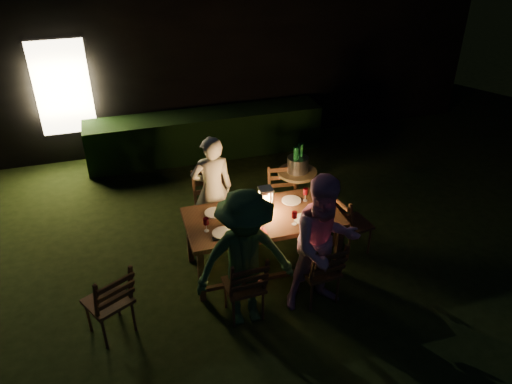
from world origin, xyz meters
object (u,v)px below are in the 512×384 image
object	(u,v)px
person_opp_right	(324,244)
ice_bucket	(298,164)
chair_end	(351,233)
chair_spare	(111,312)
lantern	(266,202)
bottle_bucket_a	(296,163)
bottle_table	(243,209)
side_table	(297,177)
chair_far_right	(284,210)
chair_far_left	(214,220)
bottle_bucket_b	(300,159)
chair_near_left	(245,296)
chair_near_right	(319,281)
person_house_side	(212,189)
dining_table	(263,221)
person_opp_left	(245,260)

from	to	relation	value
person_opp_right	ice_bucket	xyz separation A→B (m)	(0.38, 1.80, 0.03)
chair_end	chair_spare	distance (m)	3.18
person_opp_right	lantern	size ratio (longest dim) A/B	4.80
bottle_bucket_a	chair_spare	bearing A→B (deg)	-150.01
bottle_table	side_table	xyz separation A→B (m)	(1.07, 0.97, -0.25)
chair_far_right	lantern	distance (m)	1.10
chair_far_left	chair_end	bearing A→B (deg)	150.83
bottle_table	bottle_bucket_b	size ratio (longest dim) A/B	0.88
chair_far_left	bottle_bucket_a	xyz separation A→B (m)	(1.22, 0.16, 0.61)
chair_far_left	bottle_bucket_b	distance (m)	1.48
chair_near_left	person_opp_right	xyz separation A→B (m)	(0.90, -0.06, 0.56)
chair_near_left	person_opp_right	distance (m)	1.06
chair_far_left	side_table	xyz separation A→B (m)	(1.27, 0.20, 0.36)
chair_near_right	side_table	world-z (taller)	chair_near_right
chair_far_left	person_house_side	distance (m)	0.46
chair_far_right	bottle_bucket_a	size ratio (longest dim) A/B	2.87
chair_near_left	ice_bucket	size ratio (longest dim) A/B	3.11
lantern	bottle_bucket_b	world-z (taller)	lantern
dining_table	chair_far_left	distance (m)	0.98
dining_table	ice_bucket	distance (m)	1.29
chair_far_left	dining_table	bearing A→B (deg)	115.88
lantern	bottle_bucket_a	world-z (taller)	lantern
chair_near_left	chair_far_right	world-z (taller)	chair_near_left
chair_near_left	bottle_bucket_a	world-z (taller)	bottle_bucket_a
bottle_table	ice_bucket	bearing A→B (deg)	42.19
dining_table	chair_near_left	size ratio (longest dim) A/B	2.02
side_table	chair_spare	bearing A→B (deg)	-149.83
chair_far_left	chair_end	size ratio (longest dim) A/B	1.11
bottle_bucket_a	dining_table	bearing A→B (deg)	-129.62
chair_spare	bottle_bucket_a	world-z (taller)	bottle_bucket_a
bottle_bucket_a	person_opp_right	bearing A→B (deg)	-100.63
chair_near_left	chair_far_right	bearing A→B (deg)	54.32
bottle_bucket_b	ice_bucket	bearing A→B (deg)	-141.34
side_table	bottle_table	bearing A→B (deg)	-137.81
chair_near_left	person_opp_left	world-z (taller)	person_opp_left
dining_table	person_opp_left	distance (m)	0.94
chair_end	chair_near_left	bearing A→B (deg)	-73.38
dining_table	chair_near_right	size ratio (longest dim) A/B	2.04
person_opp_right	person_opp_left	size ratio (longest dim) A/B	1.02
person_opp_right	lantern	distance (m)	0.96
chair_far_right	bottle_bucket_a	distance (m)	0.70
chair_far_left	side_table	world-z (taller)	chair_far_left
dining_table	chair_far_left	xyz separation A→B (m)	(-0.45, 0.77, -0.39)
dining_table	chair_near_left	bearing A→B (deg)	-120.28
chair_far_left	person_house_side	bearing A→B (deg)	-96.43
chair_near_right	chair_end	world-z (taller)	same
person_house_side	lantern	world-z (taller)	person_house_side
lantern	ice_bucket	xyz separation A→B (m)	(0.77, 0.93, -0.07)
chair_near_right	side_table	bearing A→B (deg)	73.09
chair_near_left	bottle_bucket_a	bearing A→B (deg)	51.93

